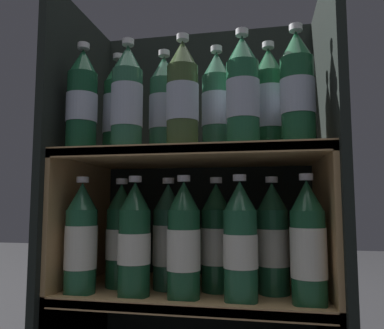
{
  "coord_description": "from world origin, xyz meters",
  "views": [
    {
      "loc": [
        0.17,
        -0.78,
        0.45
      ],
      "look_at": [
        0.0,
        0.12,
        0.54
      ],
      "focal_mm": 35.0,
      "sensor_mm": 36.0,
      "label": 1
    }
  ],
  "objects_px": {
    "bottle_lower_front_2": "(184,242)",
    "bottle_upper_back_3": "(269,102)",
    "bottle_upper_front_2": "(183,97)",
    "bottle_lower_back_3": "(273,240)",
    "bottle_lower_back_1": "(168,239)",
    "bottle_upper_back_1": "(164,107)",
    "bottle_lower_back_2": "(216,239)",
    "bottle_upper_back_0": "(117,110)",
    "bottle_lower_front_1": "(134,241)",
    "bottle_lower_front_0": "(81,240)",
    "bottle_upper_front_0": "(82,102)",
    "bottle_upper_back_2": "(217,104)",
    "bottle_upper_front_4": "(297,90)",
    "bottle_lower_back_0": "(121,237)",
    "bottle_lower_front_4": "(308,245)",
    "bottle_upper_front_3": "(243,93)",
    "bottle_lower_front_3": "(240,243)",
    "bottle_upper_front_1": "(127,100)"
  },
  "relations": [
    {
      "from": "bottle_lower_front_0",
      "to": "bottle_lower_back_3",
      "type": "distance_m",
      "value": 0.46
    },
    {
      "from": "bottle_upper_back_1",
      "to": "bottle_lower_back_2",
      "type": "height_order",
      "value": "bottle_upper_back_1"
    },
    {
      "from": "bottle_upper_front_2",
      "to": "bottle_lower_front_2",
      "type": "distance_m",
      "value": 0.34
    },
    {
      "from": "bottle_upper_front_2",
      "to": "bottle_lower_front_4",
      "type": "relative_size",
      "value": 1.0
    },
    {
      "from": "bottle_lower_back_3",
      "to": "bottle_upper_front_0",
      "type": "bearing_deg",
      "value": -169.6
    },
    {
      "from": "bottle_upper_back_1",
      "to": "bottle_lower_back_2",
      "type": "distance_m",
      "value": 0.36
    },
    {
      "from": "bottle_upper_front_0",
      "to": "bottle_lower_back_1",
      "type": "distance_m",
      "value": 0.4
    },
    {
      "from": "bottle_lower_front_2",
      "to": "bottle_lower_back_0",
      "type": "height_order",
      "value": "same"
    },
    {
      "from": "bottle_lower_back_3",
      "to": "bottle_lower_back_1",
      "type": "bearing_deg",
      "value": -180.0
    },
    {
      "from": "bottle_upper_front_4",
      "to": "bottle_upper_back_2",
      "type": "distance_m",
      "value": 0.21
    },
    {
      "from": "bottle_lower_back_2",
      "to": "bottle_upper_back_2",
      "type": "bearing_deg",
      "value": 0.0
    },
    {
      "from": "bottle_upper_front_3",
      "to": "bottle_lower_back_1",
      "type": "bearing_deg",
      "value": 156.75
    },
    {
      "from": "bottle_upper_back_0",
      "to": "bottle_lower_front_2",
      "type": "relative_size",
      "value": 1.0
    },
    {
      "from": "bottle_lower_front_4",
      "to": "bottle_lower_back_1",
      "type": "xyz_separation_m",
      "value": [
        -0.33,
        0.08,
        0.0
      ]
    },
    {
      "from": "bottle_upper_back_1",
      "to": "bottle_lower_front_3",
      "type": "distance_m",
      "value": 0.4
    },
    {
      "from": "bottle_lower_back_3",
      "to": "bottle_lower_front_1",
      "type": "bearing_deg",
      "value": -165.1
    },
    {
      "from": "bottle_upper_back_0",
      "to": "bottle_upper_back_2",
      "type": "xyz_separation_m",
      "value": [
        0.27,
        0.0,
        0.0
      ]
    },
    {
      "from": "bottle_upper_front_1",
      "to": "bottle_lower_front_2",
      "type": "height_order",
      "value": "bottle_upper_front_1"
    },
    {
      "from": "bottle_lower_front_4",
      "to": "bottle_lower_back_0",
      "type": "relative_size",
      "value": 1.0
    },
    {
      "from": "bottle_lower_front_2",
      "to": "bottle_upper_back_3",
      "type": "bearing_deg",
      "value": 23.06
    },
    {
      "from": "bottle_upper_front_1",
      "to": "bottle_lower_front_3",
      "type": "height_order",
      "value": "bottle_upper_front_1"
    },
    {
      "from": "bottle_lower_front_0",
      "to": "bottle_upper_back_3",
      "type": "bearing_deg",
      "value": 10.63
    },
    {
      "from": "bottle_lower_back_1",
      "to": "bottle_lower_back_2",
      "type": "bearing_deg",
      "value": 0.0
    },
    {
      "from": "bottle_upper_back_1",
      "to": "bottle_lower_front_0",
      "type": "xyz_separation_m",
      "value": [
        -0.18,
        -0.08,
        -0.34
      ]
    },
    {
      "from": "bottle_lower_back_3",
      "to": "bottle_upper_front_1",
      "type": "bearing_deg",
      "value": -166.11
    },
    {
      "from": "bottle_lower_back_2",
      "to": "bottle_lower_back_1",
      "type": "bearing_deg",
      "value": -180.0
    },
    {
      "from": "bottle_upper_front_2",
      "to": "bottle_lower_front_2",
      "type": "bearing_deg",
      "value": 0.0
    },
    {
      "from": "bottle_lower_front_0",
      "to": "bottle_lower_back_3",
      "type": "xyz_separation_m",
      "value": [
        0.45,
        0.08,
        0.0
      ]
    },
    {
      "from": "bottle_lower_front_2",
      "to": "bottle_lower_front_4",
      "type": "relative_size",
      "value": 1.0
    },
    {
      "from": "bottle_lower_front_3",
      "to": "bottle_upper_front_4",
      "type": "bearing_deg",
      "value": 0.0
    },
    {
      "from": "bottle_upper_front_2",
      "to": "bottle_upper_back_0",
      "type": "xyz_separation_m",
      "value": [
        -0.2,
        0.08,
        -0.0
      ]
    },
    {
      "from": "bottle_lower_front_0",
      "to": "bottle_upper_front_2",
      "type": "bearing_deg",
      "value": 0.0
    },
    {
      "from": "bottle_upper_back_1",
      "to": "bottle_lower_front_1",
      "type": "relative_size",
      "value": 1.0
    },
    {
      "from": "bottle_upper_back_1",
      "to": "bottle_lower_front_3",
      "type": "bearing_deg",
      "value": -22.83
    },
    {
      "from": "bottle_upper_front_3",
      "to": "bottle_upper_front_4",
      "type": "bearing_deg",
      "value": 0.0
    },
    {
      "from": "bottle_upper_front_3",
      "to": "bottle_upper_back_2",
      "type": "relative_size",
      "value": 1.0
    },
    {
      "from": "bottle_lower_back_0",
      "to": "bottle_lower_back_3",
      "type": "height_order",
      "value": "same"
    },
    {
      "from": "bottle_upper_back_0",
      "to": "bottle_lower_back_2",
      "type": "xyz_separation_m",
      "value": [
        0.26,
        0.0,
        -0.34
      ]
    },
    {
      "from": "bottle_upper_front_0",
      "to": "bottle_lower_front_2",
      "type": "height_order",
      "value": "bottle_upper_front_0"
    },
    {
      "from": "bottle_upper_back_0",
      "to": "bottle_lower_back_2",
      "type": "bearing_deg",
      "value": 0.0
    },
    {
      "from": "bottle_upper_front_1",
      "to": "bottle_upper_back_0",
      "type": "distance_m",
      "value": 0.1
    },
    {
      "from": "bottle_upper_back_3",
      "to": "bottle_lower_back_3",
      "type": "xyz_separation_m",
      "value": [
        0.0,
        0.0,
        -0.34
      ]
    },
    {
      "from": "bottle_upper_front_0",
      "to": "bottle_lower_front_0",
      "type": "xyz_separation_m",
      "value": [
        0.01,
        -0.0,
        -0.34
      ]
    },
    {
      "from": "bottle_lower_front_2",
      "to": "bottle_upper_back_1",
      "type": "bearing_deg",
      "value": 130.68
    },
    {
      "from": "bottle_upper_back_3",
      "to": "bottle_upper_front_4",
      "type": "bearing_deg",
      "value": -54.36
    },
    {
      "from": "bottle_lower_front_0",
      "to": "bottle_lower_back_0",
      "type": "bearing_deg",
      "value": 51.53
    },
    {
      "from": "bottle_upper_front_1",
      "to": "bottle_upper_back_1",
      "type": "distance_m",
      "value": 0.11
    },
    {
      "from": "bottle_lower_front_1",
      "to": "bottle_upper_front_0",
      "type": "bearing_deg",
      "value": 180.0
    },
    {
      "from": "bottle_upper_front_4",
      "to": "bottle_lower_back_3",
      "type": "height_order",
      "value": "bottle_upper_front_4"
    },
    {
      "from": "bottle_upper_front_2",
      "to": "bottle_lower_front_0",
      "type": "height_order",
      "value": "bottle_upper_front_2"
    }
  ]
}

